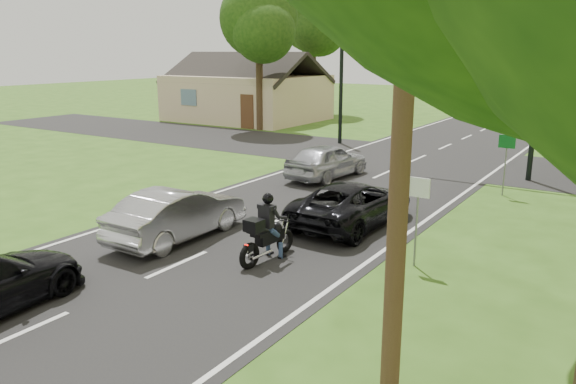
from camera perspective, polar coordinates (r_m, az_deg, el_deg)
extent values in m
plane|color=#325718|center=(13.59, -11.16, -7.27)|extent=(140.00, 140.00, 0.00)
cube|color=black|center=(21.55, 7.56, 0.89)|extent=(8.00, 100.00, 0.01)
cube|color=black|center=(26.99, 13.09, 3.32)|extent=(60.00, 7.00, 0.01)
torus|color=black|center=(14.04, -0.32, -4.99)|extent=(0.17, 0.60, 0.59)
torus|color=black|center=(13.07, -3.94, -6.51)|extent=(0.19, 0.65, 0.64)
cube|color=black|center=(13.53, -1.83, -4.55)|extent=(0.31, 0.87, 0.27)
sphere|color=black|center=(13.64, -1.24, -3.67)|extent=(0.30, 0.30, 0.30)
cube|color=black|center=(13.25, -2.69, -4.23)|extent=(0.34, 0.51, 0.09)
cube|color=#FF0C07|center=(12.90, -4.25, -5.44)|extent=(0.09, 0.03, 0.04)
cylinder|color=silver|center=(13.18, -2.69, -6.39)|extent=(0.13, 0.72, 0.08)
cylinder|color=black|center=(13.73, -0.78, -2.85)|extent=(0.56, 0.07, 0.03)
cube|color=black|center=(12.97, -3.47, -3.40)|extent=(0.42, 0.39, 0.29)
cube|color=black|center=(13.26, -2.22, -2.46)|extent=(0.37, 0.22, 0.54)
sphere|color=black|center=(13.20, -2.06, -0.65)|extent=(0.27, 0.27, 0.27)
cylinder|color=navy|center=(13.88, -2.03, -5.62)|extent=(0.12, 0.12, 0.40)
cylinder|color=navy|center=(13.65, -0.75, -5.96)|extent=(0.12, 0.12, 0.40)
imported|color=black|center=(16.24, 6.55, -1.13)|extent=(2.25, 4.65, 1.27)
imported|color=#AFB0B4|center=(15.21, -11.15, -2.16)|extent=(1.50, 4.18, 1.37)
imported|color=#AAACB2|center=(22.19, 3.98, 3.21)|extent=(1.95, 4.19, 1.39)
cylinder|color=black|center=(23.37, 23.92, 8.29)|extent=(0.20, 0.20, 6.00)
cylinder|color=black|center=(23.88, 17.96, 15.17)|extent=(5.40, 0.14, 0.14)
imported|color=black|center=(24.01, 16.68, 13.93)|extent=(0.16, 0.36, 1.00)
imported|color=black|center=(25.04, 9.90, 14.29)|extent=(0.16, 0.36, 1.00)
sphere|color=#FF0C07|center=(23.84, 16.61, 14.73)|extent=(0.16, 0.16, 0.16)
sphere|color=#FF0C07|center=(24.88, 9.76, 15.05)|extent=(0.16, 0.16, 0.16)
cylinder|color=black|center=(30.53, 5.40, 10.52)|extent=(0.20, 0.20, 6.00)
cylinder|color=brown|center=(7.50, 11.93, 14.61)|extent=(0.28, 0.28, 10.00)
cylinder|color=slate|center=(13.30, 12.90, -3.28)|extent=(0.05, 0.05, 2.00)
cube|color=silver|center=(13.04, 13.07, 0.46)|extent=(0.55, 0.04, 0.45)
cylinder|color=slate|center=(20.76, 21.16, 2.35)|extent=(0.05, 0.05, 2.00)
cube|color=#0C591E|center=(20.58, 21.37, 4.79)|extent=(0.55, 0.04, 0.45)
cylinder|color=#332316|center=(35.81, -2.92, 11.21)|extent=(0.44, 0.44, 6.16)
sphere|color=#18350E|center=(35.81, -3.00, 17.20)|extent=(4.80, 4.80, 4.80)
sphere|color=#18350E|center=(34.79, -2.51, 16.03)|extent=(3.84, 3.84, 3.84)
cylinder|color=#332316|center=(45.26, 2.56, 12.18)|extent=(0.44, 0.44, 6.72)
sphere|color=#18350E|center=(45.31, 2.62, 17.35)|extent=(5.40, 5.40, 5.40)
sphere|color=#18350E|center=(44.19, 3.16, 16.33)|extent=(4.32, 4.32, 4.32)
cube|color=#C6B489|center=(41.49, -4.16, 9.55)|extent=(10.00, 8.00, 3.20)
cube|color=black|center=(39.80, -5.99, 12.34)|extent=(10.20, 4.00, 2.29)
cube|color=black|center=(42.98, -2.56, 12.53)|extent=(10.20, 4.00, 2.29)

